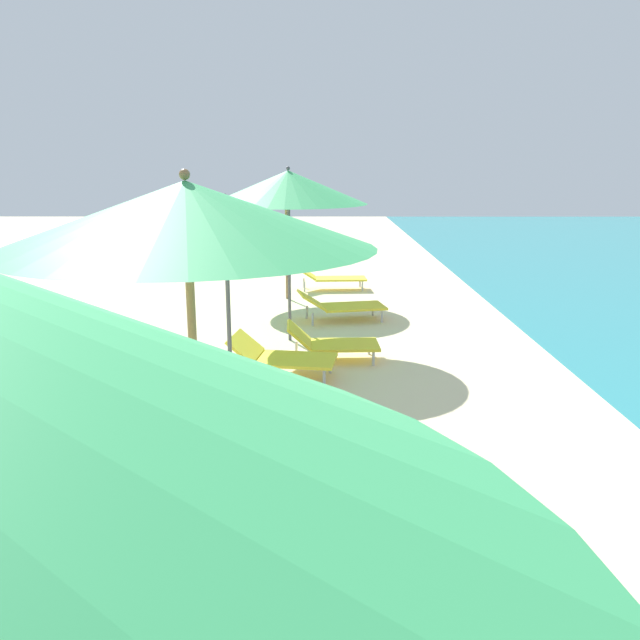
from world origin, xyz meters
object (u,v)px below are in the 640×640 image
Objects in this scene: lounger_sixth_inland at (332,342)px; umbrella_fifth at (226,218)px; umbrella_fourth at (188,216)px; umbrella_farthest at (287,189)px; beach_ball at (138,480)px; lounger_fifth_shoreside at (282,356)px; umbrella_sixth at (289,187)px; lounger_farthest_shoreside at (331,277)px; lounger_sixth_shoreside at (342,305)px; lounger_fourth_shoreside at (337,496)px.

umbrella_fifth is at bearing -126.99° from lounger_sixth_inland.
umbrella_farthest is at bearing 89.78° from umbrella_fourth.
lounger_fifth_shoreside is at bearing 71.16° from beach_ball.
umbrella_farthest reaches higher than lounger_sixth_inland.
umbrella_sixth is 10.04× the size of beach_ball.
lounger_sixth_inland is at bearing 80.76° from umbrella_fourth.
umbrella_fifth is at bearing -101.45° from umbrella_sixth.
umbrella_fourth reaches higher than umbrella_sixth.
lounger_farthest_shoreside reaches higher than beach_ball.
lounger_farthest_shoreside is at bearing 84.93° from umbrella_fourth.
lounger_sixth_shoreside is at bearing -90.40° from lounger_farthest_shoreside.
umbrella_sixth reaches higher than lounger_fifth_shoreside.
umbrella_fourth is 9.71m from umbrella_farthest.
umbrella_fourth reaches higher than lounger_fourth_shoreside.
umbrella_farthest is 2.39m from lounger_farthest_shoreside.
lounger_sixth_shoreside is 6.03× the size of beach_ball.
umbrella_fifth reaches higher than lounger_fourth_shoreside.
lounger_sixth_shoreside is at bearing 81.99° from umbrella_fourth.
lounger_fourth_shoreside is 1.79m from beach_ball.
umbrella_sixth is 1.71× the size of lounger_farthest_shoreside.
lounger_fifth_shoreside is 0.54× the size of umbrella_sixth.
umbrella_fourth is 1.01× the size of umbrella_sixth.
umbrella_fifth reaches higher than lounger_farthest_shoreside.
lounger_fifth_shoreside is at bearing -88.04° from umbrella_farthest.
umbrella_fourth is 1.73× the size of lounger_farthest_shoreside.
umbrella_fifth is 1.50× the size of lounger_sixth_shoreside.
lounger_farthest_shoreside is (0.74, 6.10, -0.02)m from lounger_fifth_shoreside.
lounger_fourth_shoreside is (0.85, 0.95, -2.20)m from umbrella_fourth.
umbrella_farthest is at bearing 83.86° from beach_ball.
umbrella_sixth is at bearing 87.86° from umbrella_fourth.
umbrella_fifth is 9.04× the size of beach_ball.
lounger_sixth_shoreside is (0.25, 6.83, -0.01)m from lounger_fourth_shoreside.
lounger_fourth_shoreside is at bearing -93.82° from lounger_farthest_shoreside.
umbrella_fourth is 1.06× the size of umbrella_farthest.
lounger_fourth_shoreside is 5.94m from umbrella_sixth.
umbrella_fifth reaches higher than lounger_sixth_inland.
lounger_sixth_inland is (0.67, 0.79, -0.03)m from lounger_fifth_shoreside.
umbrella_fourth reaches higher than beach_ball.
umbrella_fourth reaches higher than umbrella_fifth.
lounger_fifth_shoreside is at bearing -132.38° from lounger_sixth_inland.
beach_ball is at bearing -118.53° from lounger_sixth_shoreside.
lounger_sixth_shoreside is at bearing 82.73° from lounger_sixth_inland.
lounger_sixth_inland is at bearing -94.00° from lounger_farthest_shoreside.
lounger_fifth_shoreside is 0.92× the size of lounger_farthest_shoreside.
lounger_sixth_shoreside is at bearing 72.78° from beach_ball.
umbrella_farthest is (-0.81, 8.76, 1.95)m from lounger_fourth_shoreside.
umbrella_fifth reaches higher than beach_ball.
umbrella_fourth is 2.54m from lounger_fourth_shoreside.
umbrella_fourth is 8.16m from lounger_sixth_shoreside.
umbrella_farthest reaches higher than lounger_fourth_shoreside.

